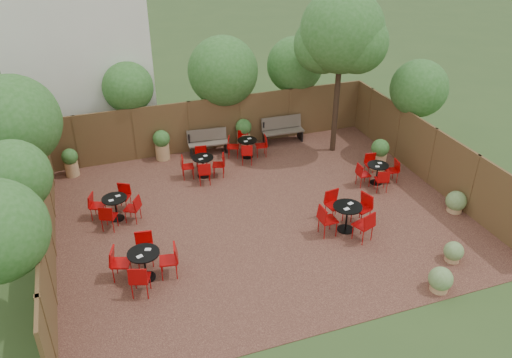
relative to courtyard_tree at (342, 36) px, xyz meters
name	(u,v)px	position (x,y,z in m)	size (l,w,h in m)	color
ground	(261,215)	(-4.07, -3.27, -4.33)	(80.00, 80.00, 0.00)	#354F23
courtyard_paving	(261,215)	(-4.07, -3.27, -4.32)	(12.00, 10.00, 0.02)	#391D17
fence_back	(216,123)	(-4.07, 1.73, -3.33)	(12.00, 0.08, 2.00)	brown
fence_left	(47,225)	(-10.07, -3.27, -3.33)	(0.08, 10.00, 2.00)	brown
fence_right	(432,156)	(1.93, -3.27, -3.33)	(0.08, 10.00, 2.00)	brown
neighbour_building	(74,34)	(-8.57, 4.73, -0.33)	(5.00, 4.00, 8.00)	silver
overhang_foliage	(168,105)	(-6.11, -0.17, -1.62)	(15.59, 10.51, 2.75)	#2A5E1E
courtyard_tree	(342,36)	(0.00, 0.00, 0.00)	(2.96, 2.90, 5.94)	black
park_bench_left	(208,141)	(-4.52, 1.35, -3.84)	(1.52, 0.61, 0.92)	brown
park_bench_right	(282,129)	(-1.52, 1.36, -3.79)	(1.63, 0.56, 1.00)	brown
bistro_tables	(243,197)	(-4.50, -2.77, -3.87)	(10.00, 7.17, 0.95)	black
planters	(227,146)	(-4.04, 0.47, -3.71)	(10.83, 3.93, 1.14)	tan
low_shrubs	(450,238)	(0.29, -6.56, -4.00)	(3.30, 3.46, 0.68)	tan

